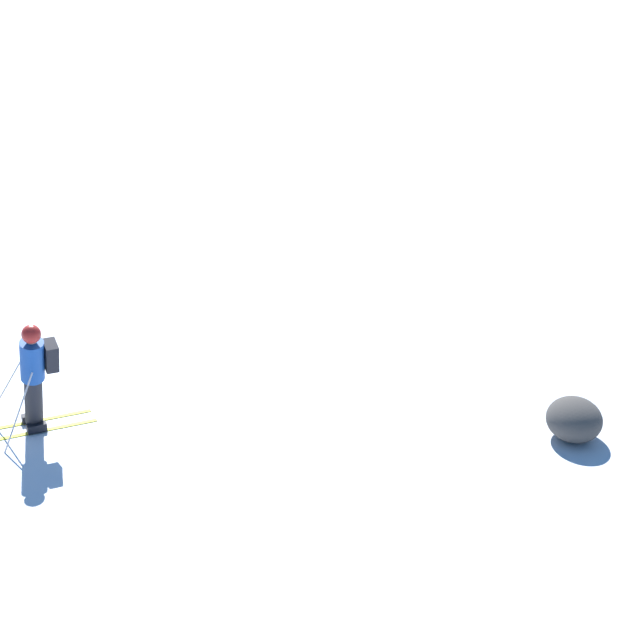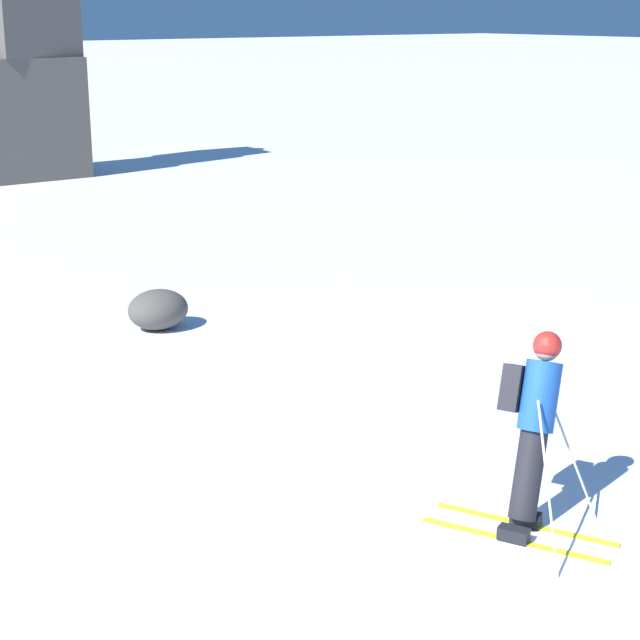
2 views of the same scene
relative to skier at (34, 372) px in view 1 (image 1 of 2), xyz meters
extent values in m
plane|color=white|center=(-1.51, -0.16, -1.03)|extent=(300.00, 300.00, 0.00)
cube|color=yellow|center=(-0.45, -0.24, -1.02)|extent=(0.83, 1.65, 0.01)
cube|color=yellow|center=(-0.13, -0.09, -1.02)|extent=(0.83, 1.65, 0.01)
cube|color=black|center=(-0.45, -0.24, -0.95)|extent=(0.25, 0.31, 0.12)
cube|color=black|center=(-0.13, -0.09, -0.95)|extent=(0.25, 0.31, 0.12)
cylinder|color=black|center=(-0.14, -0.09, -0.50)|extent=(0.57, 0.45, 0.87)
cylinder|color=#194799|center=(0.07, 0.01, 0.20)|extent=(0.62, 0.53, 0.73)
sphere|color=tan|center=(0.20, 0.06, 0.63)|extent=(0.37, 0.34, 0.30)
sphere|color=#AD231E|center=(0.21, 0.07, 0.66)|extent=(0.42, 0.39, 0.34)
cube|color=black|center=(-0.03, 0.24, 0.24)|extent=(0.44, 0.33, 0.50)
cylinder|color=#B7B7BC|center=(-0.37, -0.53, -0.39)|extent=(0.55, 0.83, 1.28)
cylinder|color=#B7B7BC|center=(0.39, -0.18, -0.46)|extent=(0.27, 0.47, 1.14)
ellipsoid|color=#4C4742|center=(0.18, 7.72, -0.72)|extent=(0.94, 0.80, 0.61)
camera|label=1|loc=(13.94, 3.87, 6.17)|focal=60.00mm
camera|label=2|loc=(-7.15, -6.28, 3.67)|focal=60.00mm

